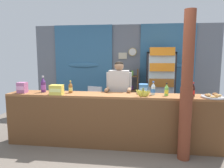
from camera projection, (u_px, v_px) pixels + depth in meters
name	position (u px, v px, depth m)	size (l,w,h in m)	color
ground_plane	(118.00, 132.00, 4.74)	(7.05, 7.05, 0.00)	#665B51
back_wall_curtained	(124.00, 69.00, 6.15)	(5.30, 0.22, 2.56)	slate
stall_counter	(110.00, 116.00, 3.88)	(3.95, 0.50, 0.99)	#935B33
timber_post	(187.00, 91.00, 3.36)	(0.22, 0.20, 2.41)	brown
drink_fridge	(160.00, 81.00, 5.54)	(0.72, 0.72, 1.90)	#232328
bottle_shelf_rack	(130.00, 92.00, 5.91)	(0.48, 0.28, 1.33)	brown
plastic_lawn_chair	(93.00, 101.00, 5.69)	(0.54, 0.54, 0.86)	silver
shopkeeper	(119.00, 90.00, 4.36)	(0.52, 0.42, 1.58)	#28282D
soda_bottle_grape_soda	(43.00, 85.00, 4.14)	(0.09, 0.09, 0.32)	#56286B
soda_bottle_iced_tea	(71.00, 88.00, 4.07)	(0.08, 0.08, 0.24)	brown
soda_bottle_water	(153.00, 89.00, 3.87)	(0.08, 0.08, 0.25)	silver
soda_bottle_lime_soda	(166.00, 90.00, 3.78)	(0.07, 0.07, 0.23)	#75C64C
soda_bottle_cola	(193.00, 91.00, 3.68)	(0.06, 0.06, 0.26)	black
snack_box_biscuit	(143.00, 89.00, 4.02)	(0.16, 0.16, 0.18)	#3D75B7
snack_box_wafer	(22.00, 88.00, 4.07)	(0.16, 0.15, 0.20)	#B76699
snack_box_instant_noodle	(57.00, 90.00, 3.88)	(0.24, 0.15, 0.18)	#EAD14C
pastry_tray	(213.00, 96.00, 3.62)	(0.40, 0.40, 0.07)	#BCBCC1
banana_bunch	(143.00, 93.00, 3.70)	(0.27, 0.06, 0.16)	#DBCC42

